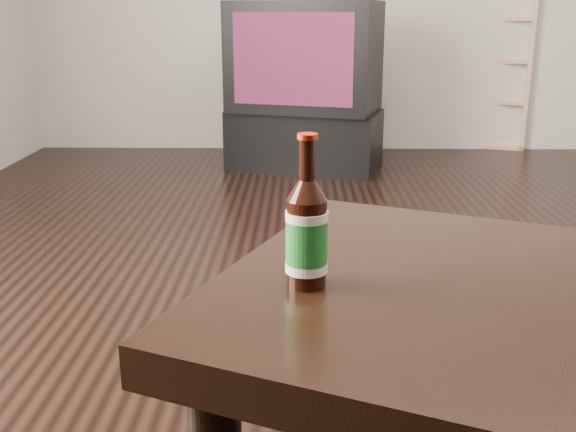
{
  "coord_description": "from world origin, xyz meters",
  "views": [
    {
      "loc": [
        -0.64,
        -1.79,
        0.94
      ],
      "look_at": [
        -0.66,
        -0.77,
        0.63
      ],
      "focal_mm": 42.0,
      "sensor_mm": 36.0,
      "label": 1
    }
  ],
  "objects_px": {
    "bookshelf": "(481,56)",
    "beer_bottle": "(307,234)",
    "tv_stand": "(305,140)",
    "tv": "(305,57)"
  },
  "relations": [
    {
      "from": "bookshelf",
      "to": "beer_bottle",
      "type": "xyz_separation_m",
      "value": [
        -1.29,
        -3.95,
        -0.04
      ]
    },
    {
      "from": "bookshelf",
      "to": "beer_bottle",
      "type": "height_order",
      "value": "bookshelf"
    },
    {
      "from": "tv_stand",
      "to": "beer_bottle",
      "type": "xyz_separation_m",
      "value": [
        -0.02,
        -3.12,
        0.42
      ]
    },
    {
      "from": "tv_stand",
      "to": "tv",
      "type": "height_order",
      "value": "tv"
    },
    {
      "from": "tv_stand",
      "to": "bookshelf",
      "type": "relative_size",
      "value": 0.74
    },
    {
      "from": "tv",
      "to": "beer_bottle",
      "type": "bearing_deg",
      "value": -74.15
    },
    {
      "from": "tv",
      "to": "beer_bottle",
      "type": "relative_size",
      "value": 3.88
    },
    {
      "from": "bookshelf",
      "to": "beer_bottle",
      "type": "relative_size",
      "value": 4.9
    },
    {
      "from": "tv",
      "to": "bookshelf",
      "type": "xyz_separation_m",
      "value": [
        1.27,
        0.83,
        -0.05
      ]
    },
    {
      "from": "tv_stand",
      "to": "tv",
      "type": "bearing_deg",
      "value": -90.0
    }
  ]
}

